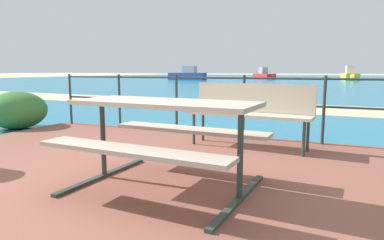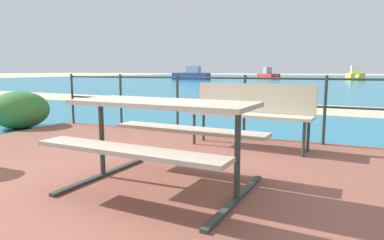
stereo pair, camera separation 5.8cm
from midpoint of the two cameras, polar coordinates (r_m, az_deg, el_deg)
ground_plane at (r=3.52m, az=-12.52°, el=-10.38°), size 240.00×240.00×0.00m
patio_paving at (r=3.52m, az=-12.54°, el=-9.91°), size 6.40×5.20×0.06m
sea_water at (r=42.74m, az=21.26°, el=6.32°), size 90.00×90.00×0.01m
beach_strip at (r=10.65m, az=12.86°, el=2.16°), size 54.07×5.19×0.01m
picnic_table at (r=3.01m, az=-5.25°, el=-0.57°), size 1.72×1.35×0.80m
park_bench at (r=4.74m, az=9.53°, el=2.01°), size 1.72×0.53×0.88m
railing_fence at (r=5.53m, az=2.54°, el=3.83°), size 5.94×0.04×0.99m
shrub_left at (r=7.35m, az=-27.67°, el=1.49°), size 1.10×1.10×0.72m
boat_near at (r=43.08m, az=25.13°, el=6.80°), size 1.98×4.96×1.66m
boat_mid at (r=39.71m, az=-1.00°, el=7.57°), size 5.25×1.65×1.63m
boat_far at (r=45.19m, az=12.12°, el=7.38°), size 3.35×3.14×1.54m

